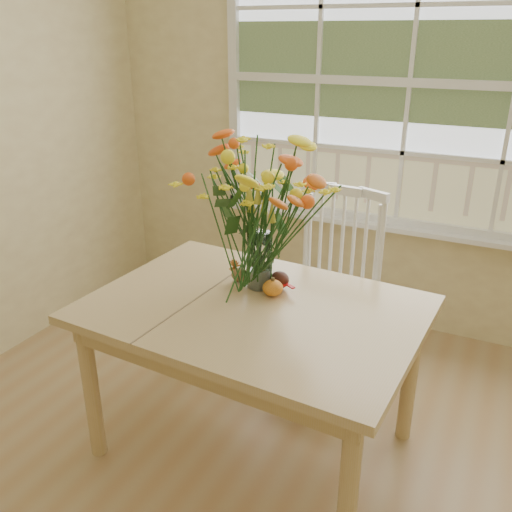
% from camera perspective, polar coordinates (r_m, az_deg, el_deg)
% --- Properties ---
extents(wall_back, '(4.00, 0.02, 2.70)m').
position_cam_1_polar(wall_back, '(3.39, 15.66, 13.85)').
color(wall_back, '#D7C389').
rests_on(wall_back, floor).
extents(window, '(2.42, 0.12, 1.74)m').
position_cam_1_polar(window, '(3.33, 15.86, 16.85)').
color(window, silver).
rests_on(window, wall_back).
extents(dining_table, '(1.44, 1.06, 0.74)m').
position_cam_1_polar(dining_table, '(2.35, -0.22, -7.19)').
color(dining_table, tan).
rests_on(dining_table, floor).
extents(windsor_chair, '(0.52, 0.50, 1.04)m').
position_cam_1_polar(windsor_chair, '(2.99, 8.08, -2.17)').
color(windsor_chair, white).
rests_on(windsor_chair, floor).
extents(flower_vase, '(0.54, 0.54, 0.64)m').
position_cam_1_polar(flower_vase, '(2.34, 0.41, 5.31)').
color(flower_vase, white).
rests_on(flower_vase, dining_table).
extents(pumpkin, '(0.09, 0.09, 0.07)m').
position_cam_1_polar(pumpkin, '(2.37, 1.78, -3.45)').
color(pumpkin, orange).
rests_on(pumpkin, dining_table).
extents(turkey_figurine, '(0.08, 0.06, 0.10)m').
position_cam_1_polar(turkey_figurine, '(2.49, -1.78, -2.03)').
color(turkey_figurine, '#CCB78C').
rests_on(turkey_figurine, dining_table).
extents(dark_gourd, '(0.13, 0.09, 0.08)m').
position_cam_1_polar(dark_gourd, '(2.44, 2.47, -2.63)').
color(dark_gourd, '#38160F').
rests_on(dark_gourd, dining_table).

